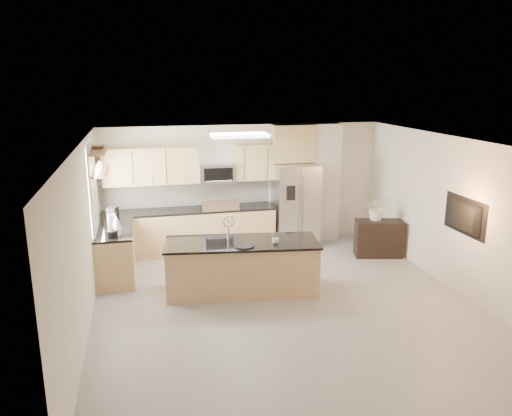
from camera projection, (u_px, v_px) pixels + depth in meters
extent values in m
plane|color=#9F9D97|center=(285.00, 305.00, 8.04)|extent=(6.50, 6.50, 0.00)
cube|color=white|center=(288.00, 143.00, 7.39)|extent=(6.00, 6.50, 0.02)
cube|color=beige|center=(243.00, 185.00, 10.77)|extent=(6.00, 0.02, 2.60)
cube|color=beige|center=(386.00, 325.00, 4.65)|extent=(6.00, 0.02, 2.60)
cube|color=beige|center=(83.00, 241.00, 7.05)|extent=(0.02, 6.50, 2.60)
cube|color=beige|center=(458.00, 216.00, 8.37)|extent=(0.02, 6.50, 2.60)
cube|color=tan|center=(190.00, 231.00, 10.41)|extent=(3.55, 0.65, 0.88)
cube|color=black|center=(189.00, 210.00, 10.30)|extent=(3.55, 0.66, 0.04)
cube|color=beige|center=(187.00, 194.00, 10.52)|extent=(3.55, 0.02, 0.52)
cube|color=tan|center=(116.00, 254.00, 9.08)|extent=(0.65, 1.50, 0.88)
cube|color=black|center=(114.00, 230.00, 8.96)|extent=(0.66, 1.50, 0.04)
cube|color=black|center=(219.00, 229.00, 10.55)|extent=(0.76, 0.64, 0.90)
cube|color=black|center=(219.00, 208.00, 10.43)|extent=(0.76, 0.62, 0.03)
cube|color=#BDBDBF|center=(221.00, 206.00, 10.12)|extent=(0.76, 0.04, 0.22)
cube|color=tan|center=(151.00, 166.00, 10.06)|extent=(1.92, 0.33, 0.75)
cube|color=tan|center=(254.00, 162.00, 10.53)|extent=(0.82, 0.33, 0.75)
cube|color=#BDBDBF|center=(217.00, 173.00, 10.37)|extent=(0.76, 0.40, 0.40)
cube|color=black|center=(219.00, 175.00, 10.19)|extent=(0.60, 0.02, 0.28)
cube|color=#BDBDBF|center=(295.00, 205.00, 10.76)|extent=(0.92, 0.75, 1.78)
cube|color=gray|center=(301.00, 209.00, 10.40)|extent=(0.02, 0.01, 1.69)
cube|color=black|center=(291.00, 193.00, 10.25)|extent=(0.18, 0.03, 0.30)
cube|color=beige|center=(325.00, 183.00, 11.03)|extent=(0.60, 0.30, 2.60)
cube|color=white|center=(93.00, 190.00, 8.71)|extent=(0.03, 1.05, 1.55)
cube|color=silver|center=(93.00, 190.00, 8.71)|extent=(0.03, 1.15, 1.65)
cube|color=brown|center=(100.00, 171.00, 8.76)|extent=(0.30, 1.20, 0.04)
cube|color=brown|center=(98.00, 151.00, 8.66)|extent=(0.30, 1.20, 0.04)
cube|color=white|center=(240.00, 135.00, 8.82)|extent=(1.00, 0.50, 0.06)
cube|color=tan|center=(242.00, 268.00, 8.45)|extent=(2.60, 1.20, 0.85)
cube|color=black|center=(242.00, 243.00, 8.34)|extent=(2.67, 1.27, 0.04)
cube|color=black|center=(231.00, 244.00, 8.30)|extent=(0.53, 0.39, 0.01)
cylinder|color=#BDBDBF|center=(228.00, 229.00, 8.45)|extent=(0.03, 0.03, 0.34)
torus|color=#BDBDBF|center=(229.00, 221.00, 8.36)|extent=(0.21, 0.03, 0.21)
cube|color=black|center=(379.00, 238.00, 10.16)|extent=(1.01, 0.60, 0.75)
imported|color=silver|center=(276.00, 241.00, 8.23)|extent=(0.12, 0.12, 0.09)
cylinder|color=black|center=(244.00, 246.00, 8.10)|extent=(0.44, 0.44, 0.02)
cylinder|color=black|center=(112.00, 234.00, 8.44)|extent=(0.18, 0.18, 0.12)
cylinder|color=silver|center=(111.00, 222.00, 8.38)|extent=(0.13, 0.13, 0.29)
cone|color=#BDBDBF|center=(116.00, 222.00, 8.93)|extent=(0.23, 0.23, 0.25)
cylinder|color=black|center=(116.00, 214.00, 8.90)|extent=(0.05, 0.05, 0.05)
cube|color=black|center=(113.00, 215.00, 9.23)|extent=(0.23, 0.25, 0.31)
cylinder|color=#BDBDBF|center=(113.00, 220.00, 9.20)|extent=(0.10, 0.10, 0.11)
imported|color=#BDBDBF|center=(98.00, 146.00, 8.74)|extent=(0.41, 0.41, 0.09)
imported|color=white|center=(378.00, 202.00, 10.03)|extent=(0.83, 0.78, 0.74)
imported|color=black|center=(460.00, 216.00, 8.15)|extent=(0.14, 1.08, 0.62)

